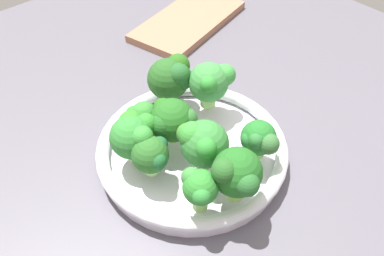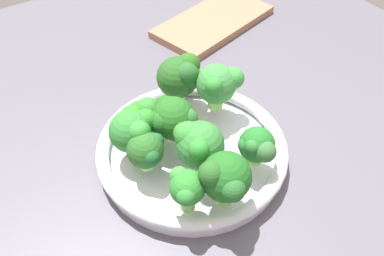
{
  "view_description": "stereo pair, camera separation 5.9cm",
  "coord_description": "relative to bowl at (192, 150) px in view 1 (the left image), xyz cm",
  "views": [
    {
      "loc": [
        -26.49,
        -29.86,
        48.07
      ],
      "look_at": [
        1.62,
        0.9,
        6.63
      ],
      "focal_mm": 38.19,
      "sensor_mm": 36.0,
      "label": 1
    },
    {
      "loc": [
        -21.89,
        -33.51,
        48.07
      ],
      "look_at": [
        1.62,
        0.9,
        6.63
      ],
      "focal_mm": 38.19,
      "sensor_mm": 36.0,
      "label": 2
    }
  ],
  "objects": [
    {
      "name": "broccoli_floret_3",
      "position": [
        -7.49,
        3.8,
        5.72
      ],
      "size": [
        7.11,
        7.31,
        6.84
      ],
      "color": "#95D669",
      "rests_on": "bowl"
    },
    {
      "name": "broccoli_floret_5",
      "position": [
        -6.98,
        -9.13,
        5.87
      ],
      "size": [
        4.55,
        5.24,
        6.4
      ],
      "color": "#88C15F",
      "rests_on": "bowl"
    },
    {
      "name": "broccoli_floret_8",
      "position": [
        5.12,
        -8.21,
        5.13
      ],
      "size": [
        5.19,
        6.04,
        5.85
      ],
      "color": "#88C45A",
      "rests_on": "bowl"
    },
    {
      "name": "broccoli_floret_0",
      "position": [
        -2.63,
        -11.06,
        6.67
      ],
      "size": [
        6.91,
        7.13,
        8.09
      ],
      "color": "#95CD5C",
      "rests_on": "bowl"
    },
    {
      "name": "ground_plane",
      "position": [
        -1.62,
        -0.9,
        -3.1
      ],
      "size": [
        130.0,
        130.0,
        2.5
      ],
      "primitive_type": "cube",
      "color": "#55525D"
    },
    {
      "name": "broccoli_floret_4",
      "position": [
        -1.59,
        -4.07,
        6.25
      ],
      "size": [
        6.67,
        7.19,
        7.53
      ],
      "color": "#8FC868",
      "rests_on": "bowl"
    },
    {
      "name": "broccoli_floret_1",
      "position": [
        -7.73,
        -0.39,
        5.12
      ],
      "size": [
        5.45,
        5.63,
        5.95
      ],
      "color": "#8FBC69",
      "rests_on": "bowl"
    },
    {
      "name": "broccoli_floret_9",
      "position": [
        -3.66,
        7.06,
        4.68
      ],
      "size": [
        4.54,
        4.28,
        5.04
      ],
      "color": "#81BD5D",
      "rests_on": "bowl"
    },
    {
      "name": "broccoli_floret_7",
      "position": [
        -1.99,
        2.48,
        5.76
      ],
      "size": [
        6.77,
        6.71,
        7.07
      ],
      "color": "#92CA5B",
      "rests_on": "bowl"
    },
    {
      "name": "broccoli_floret_2",
      "position": [
        4.47,
        9.64,
        6.11
      ],
      "size": [
        7.55,
        7.16,
        7.49
      ],
      "color": "#A1D861",
      "rests_on": "bowl"
    },
    {
      "name": "cutting_board",
      "position": [
        26.29,
        29.99,
        -1.05
      ],
      "size": [
        29.45,
        19.62,
        1.6
      ],
      "primitive_type": "cube",
      "rotation": [
        0.0,
        0.0,
        0.23
      ],
      "color": "#A16B50",
      "rests_on": "ground_plane"
    },
    {
      "name": "broccoli_floret_6",
      "position": [
        8.04,
        4.27,
        6.46
      ],
      "size": [
        7.35,
        6.35,
        7.76
      ],
      "color": "#92C667",
      "rests_on": "bowl"
    },
    {
      "name": "bowl",
      "position": [
        0.0,
        0.0,
        0.0
      ],
      "size": [
        28.88,
        28.88,
        3.63
      ],
      "color": "silver",
      "rests_on": "ground_plane"
    }
  ]
}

